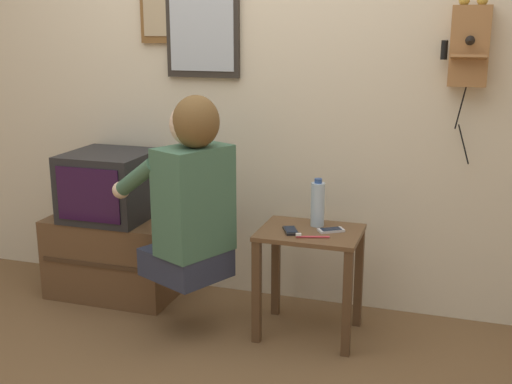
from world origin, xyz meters
TOP-DOWN VIEW (x-y plane):
  - wall_back at (0.00, 1.13)m, footprint 6.80×0.05m
  - side_table at (0.42, 0.70)m, footprint 0.49×0.38m
  - person at (-0.13, 0.51)m, footprint 0.63×0.55m
  - tv_stand at (-0.76, 0.85)m, footprint 0.72×0.45m
  - television at (-0.77, 0.85)m, footprint 0.45×0.45m
  - wall_phone_antique at (1.08, 1.05)m, footprint 0.22×0.19m
  - wall_mirror at (-0.29, 1.09)m, footprint 0.42×0.03m
  - cell_phone_held at (0.33, 0.65)m, footprint 0.11×0.14m
  - cell_phone_spare at (0.51, 0.72)m, footprint 0.14×0.12m
  - water_bottle at (0.43, 0.79)m, footprint 0.07×0.07m
  - toothbrush at (0.44, 0.59)m, footprint 0.16×0.06m

SIDE VIEW (x-z plane):
  - tv_stand at x=-0.76m, z-range 0.00..0.46m
  - side_table at x=0.42m, z-range 0.14..0.68m
  - cell_phone_held at x=0.33m, z-range 0.54..0.56m
  - cell_phone_spare at x=0.51m, z-range 0.54..0.56m
  - toothbrush at x=0.44m, z-range 0.54..0.56m
  - television at x=-0.77m, z-range 0.46..0.83m
  - water_bottle at x=0.43m, z-range 0.54..0.78m
  - person at x=-0.13m, z-range 0.29..1.19m
  - wall_back at x=0.00m, z-range 0.00..2.55m
  - wall_phone_antique at x=1.08m, z-range 1.02..1.82m
  - wall_mirror at x=-0.29m, z-range 1.23..1.94m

